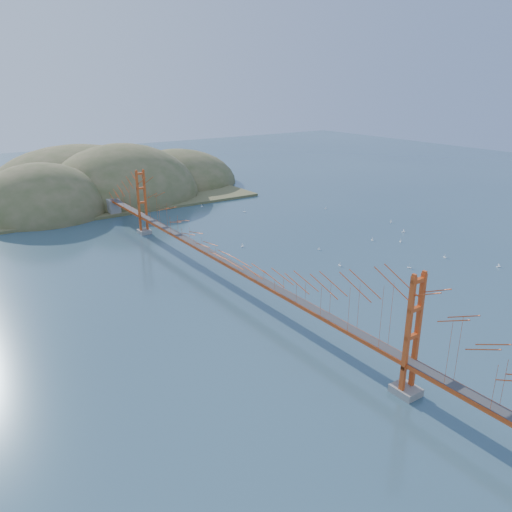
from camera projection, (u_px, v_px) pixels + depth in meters
ground at (230, 286)px, 68.11m from camera, size 320.00×320.00×0.00m
bridge at (229, 237)px, 65.91m from camera, size 2.20×94.40×12.00m
far_headlands at (92, 194)px, 122.56m from camera, size 84.00×58.00×25.00m
sailboat_8 at (391, 222)px, 98.24m from camera, size 0.64×0.64×0.71m
sailboat_11 at (403, 231)px, 92.04m from camera, size 0.63×0.63×0.70m
sailboat_3 at (242, 246)px, 83.98m from camera, size 0.70×0.70×0.75m
sailboat_0 at (409, 267)px, 74.52m from camera, size 0.66×0.66×0.73m
sailboat_12 at (202, 206)px, 110.56m from camera, size 0.51×0.46×0.58m
sailboat_9 at (401, 241)px, 86.47m from camera, size 0.62×0.62×0.65m
sailboat_15 at (326, 208)px, 108.76m from camera, size 0.56×0.56×0.62m
sailboat_4 at (372, 240)px, 87.43m from camera, size 0.51×0.55×0.62m
sailboat_7 at (244, 211)px, 105.98m from camera, size 0.65×0.65×0.70m
sailboat_14 at (340, 265)px, 75.42m from camera, size 0.48×0.58×0.68m
sailboat_5 at (445, 257)px, 78.95m from camera, size 0.52×0.57×0.64m
sailboat_1 at (319, 249)px, 82.63m from camera, size 0.51×0.53×0.60m
sailboat_2 at (498, 266)px, 74.94m from camera, size 0.61×0.61×0.67m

